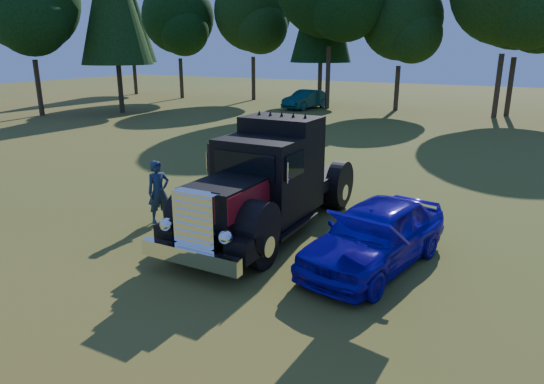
{
  "coord_description": "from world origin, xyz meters",
  "views": [
    {
      "loc": [
        5.91,
        -9.31,
        4.8
      ],
      "look_at": [
        0.5,
        0.65,
        1.41
      ],
      "focal_mm": 32.0,
      "sensor_mm": 36.0,
      "label": 1
    }
  ],
  "objects_px": {
    "diamond_t_truck": "(266,186)",
    "spectator_near": "(159,192)",
    "hotrod_coupe": "(375,234)",
    "spectator_far": "(225,187)",
    "distant_teal_car": "(306,99)"
  },
  "relations": [
    {
      "from": "spectator_near",
      "to": "diamond_t_truck",
      "type": "bearing_deg",
      "value": -47.8
    },
    {
      "from": "diamond_t_truck",
      "to": "distant_teal_car",
      "type": "bearing_deg",
      "value": 112.5
    },
    {
      "from": "hotrod_coupe",
      "to": "spectator_far",
      "type": "distance_m",
      "value": 4.98
    },
    {
      "from": "diamond_t_truck",
      "to": "hotrod_coupe",
      "type": "bearing_deg",
      "value": -13.37
    },
    {
      "from": "spectator_near",
      "to": "spectator_far",
      "type": "distance_m",
      "value": 1.88
    },
    {
      "from": "hotrod_coupe",
      "to": "spectator_far",
      "type": "xyz_separation_m",
      "value": [
        -4.83,
        1.17,
        0.16
      ]
    },
    {
      "from": "hotrod_coupe",
      "to": "distant_teal_car",
      "type": "relative_size",
      "value": 1.05
    },
    {
      "from": "diamond_t_truck",
      "to": "spectator_near",
      "type": "distance_m",
      "value": 3.15
    },
    {
      "from": "diamond_t_truck",
      "to": "spectator_near",
      "type": "xyz_separation_m",
      "value": [
        -3.02,
        -0.81,
        -0.39
      ]
    },
    {
      "from": "spectator_far",
      "to": "distant_teal_car",
      "type": "xyz_separation_m",
      "value": [
        -8.97,
        25.1,
        -0.18
      ]
    },
    {
      "from": "diamond_t_truck",
      "to": "distant_teal_car",
      "type": "relative_size",
      "value": 1.58
    },
    {
      "from": "distant_teal_car",
      "to": "hotrod_coupe",
      "type": "bearing_deg",
      "value": -50.47
    },
    {
      "from": "spectator_near",
      "to": "distant_teal_car",
      "type": "xyz_separation_m",
      "value": [
        -7.54,
        26.31,
        -0.14
      ]
    },
    {
      "from": "diamond_t_truck",
      "to": "spectator_far",
      "type": "relative_size",
      "value": 3.84
    },
    {
      "from": "diamond_t_truck",
      "to": "spectator_near",
      "type": "bearing_deg",
      "value": -164.99
    }
  ]
}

